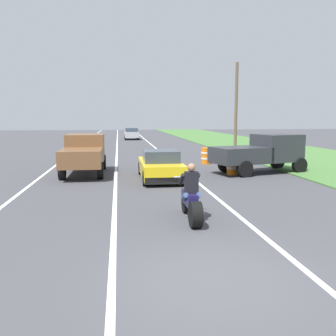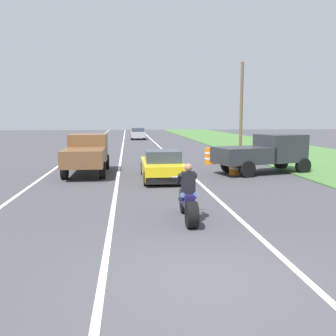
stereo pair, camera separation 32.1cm
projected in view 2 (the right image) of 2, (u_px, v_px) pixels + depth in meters
name	position (u px, v px, depth m)	size (l,w,h in m)	color
ground_plane	(204.00, 280.00, 6.53)	(160.00, 160.00, 0.00)	#424247
lane_stripe_left_solid	(69.00, 159.00, 25.64)	(0.14, 120.00, 0.01)	white
lane_stripe_right_solid	(171.00, 157.00, 26.42)	(0.14, 120.00, 0.01)	white
lane_stripe_centre_dashed	(121.00, 158.00, 26.03)	(0.14, 120.00, 0.01)	white
grass_verge_right	(306.00, 156.00, 27.51)	(10.00, 120.00, 0.06)	#477538
motorcycle_with_rider	(188.00, 200.00, 10.12)	(0.70, 2.21, 1.62)	black
sports_car_yellow	(162.00, 166.00, 17.01)	(1.84, 4.30, 1.37)	yellow
pickup_truck_left_lane_brown	(87.00, 152.00, 18.67)	(2.02, 4.80, 1.98)	brown
pickup_truck_right_shoulder_dark_grey	(265.00, 152.00, 18.90)	(5.14, 3.14, 1.98)	#2D3035
utility_pole_roadside	(241.00, 108.00, 30.03)	(0.24, 0.24, 7.26)	brown
construction_barrel_nearest	(235.00, 165.00, 18.43)	(0.58, 0.58, 1.00)	orange
construction_barrel_mid	(209.00, 156.00, 22.70)	(0.58, 0.58, 1.00)	orange
distant_car_far_ahead	(138.00, 134.00, 48.00)	(1.80, 4.00, 1.50)	#B2B2B7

